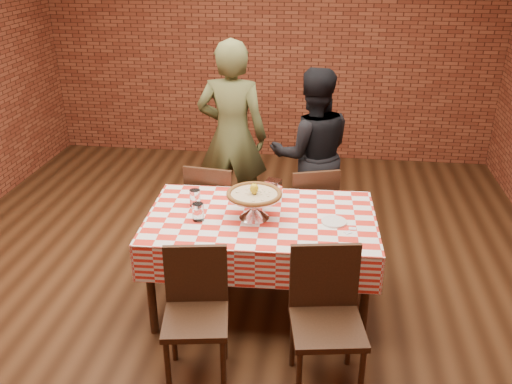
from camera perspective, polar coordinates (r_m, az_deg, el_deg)
ground at (r=4.58m, az=-2.93°, el=-9.37°), size 6.00×6.00×0.00m
back_wall at (r=6.85m, az=1.40°, el=15.35°), size 5.50×0.00×5.50m
table at (r=4.13m, az=0.51°, el=-7.26°), size 1.66×1.04×0.75m
tablecloth at (r=4.01m, az=0.53°, el=-4.30°), size 1.70×1.08×0.28m
pizza_stand at (r=3.89m, az=-0.19°, el=-1.50°), size 0.43×0.43×0.17m
pizza at (r=3.85m, az=-0.19°, el=-0.27°), size 0.43×0.43×0.03m
lemon at (r=3.83m, az=-0.20°, el=0.34°), size 0.07×0.07×0.08m
water_glass_left at (r=3.88m, az=-6.04°, el=-2.08°), size 0.08×0.08×0.13m
water_glass_right at (r=4.09m, az=-6.35°, el=-0.62°), size 0.08×0.08×0.13m
side_plate at (r=3.89m, az=8.11°, el=-3.08°), size 0.19×0.19×0.01m
sweetener_packet_a at (r=3.78m, az=9.54°, el=-4.17°), size 0.06×0.06×0.00m
sweetener_packet_b at (r=3.83m, az=9.99°, el=-3.77°), size 0.05×0.04×0.00m
condiment_caddy at (r=4.18m, az=1.82°, el=0.30°), size 0.13×0.11×0.15m
chair_near_left at (r=3.47m, az=-6.27°, el=-13.29°), size 0.45×0.45×0.87m
chair_near_right at (r=3.41m, az=7.42°, el=-13.72°), size 0.49×0.49×0.91m
chair_far_left at (r=4.78m, az=-4.17°, el=-1.68°), size 0.46×0.46×0.89m
chair_far_right at (r=4.76m, az=5.49°, el=-1.95°), size 0.50×0.50×0.88m
diner_olive at (r=5.14m, az=-2.49°, el=5.78°), size 0.67×0.46×1.80m
diner_black at (r=5.03m, az=5.82°, el=3.93°), size 0.87×0.74×1.58m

